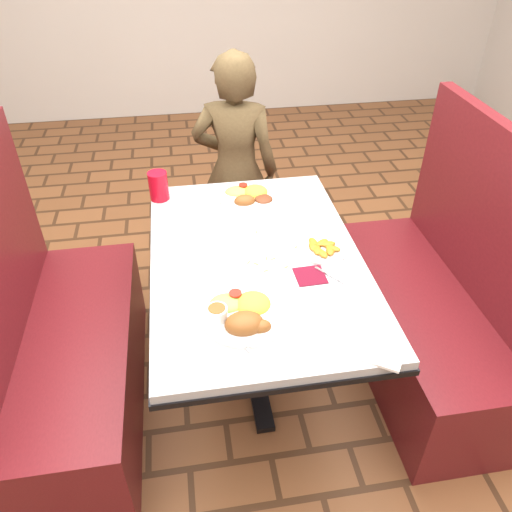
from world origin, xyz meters
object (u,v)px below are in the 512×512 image
(near_dinner_plate, at_px, (243,310))
(plantain_plate, at_px, (322,249))
(far_dinner_plate, at_px, (250,194))
(booth_bench_right, at_px, (429,313))
(diner_person, at_px, (236,171))
(red_tumbler, at_px, (158,186))
(booth_bench_left, at_px, (66,356))
(dining_table, at_px, (256,275))

(near_dinner_plate, xyz_separation_m, plantain_plate, (0.35, 0.31, -0.02))
(near_dinner_plate, relative_size, far_dinner_plate, 1.06)
(booth_bench_right, height_order, near_dinner_plate, booth_bench_right)
(diner_person, distance_m, near_dinner_plate, 1.27)
(booth_bench_right, height_order, red_tumbler, booth_bench_right)
(near_dinner_plate, bearing_deg, booth_bench_right, 20.09)
(red_tumbler, bearing_deg, near_dinner_plate, -72.19)
(booth_bench_left, bearing_deg, plantain_plate, -0.64)
(booth_bench_left, relative_size, booth_bench_right, 1.00)
(red_tumbler, bearing_deg, diner_person, 47.17)
(diner_person, bearing_deg, booth_bench_right, 144.57)
(booth_bench_left, bearing_deg, near_dinner_plate, -24.91)
(red_tumbler, bearing_deg, booth_bench_right, -23.29)
(red_tumbler, bearing_deg, far_dinner_plate, -9.53)
(booth_bench_left, bearing_deg, diner_person, 47.97)
(plantain_plate, bearing_deg, far_dinner_plate, 115.98)
(near_dinner_plate, bearing_deg, diner_person, 83.92)
(booth_bench_left, distance_m, red_tumbler, 0.82)
(dining_table, bearing_deg, red_tumbler, 125.83)
(dining_table, bearing_deg, booth_bench_right, 0.00)
(dining_table, xyz_separation_m, diner_person, (0.04, 0.93, -0.02))
(near_dinner_plate, relative_size, red_tumbler, 2.27)
(diner_person, relative_size, plantain_plate, 6.80)
(booth_bench_left, height_order, near_dinner_plate, booth_bench_left)
(dining_table, height_order, booth_bench_right, booth_bench_right)
(far_dinner_plate, bearing_deg, booth_bench_right, -29.66)
(far_dinner_plate, distance_m, plantain_plate, 0.49)
(booth_bench_left, relative_size, far_dinner_plate, 4.33)
(booth_bench_right, distance_m, red_tumbler, 1.35)
(dining_table, relative_size, diner_person, 0.95)
(dining_table, distance_m, booth_bench_right, 0.86)
(diner_person, bearing_deg, red_tumbler, 62.47)
(booth_bench_left, bearing_deg, dining_table, 0.00)
(booth_bench_right, relative_size, far_dinner_plate, 4.33)
(booth_bench_left, height_order, booth_bench_right, same)
(booth_bench_right, relative_size, plantain_plate, 6.40)
(diner_person, bearing_deg, far_dinner_plate, 105.57)
(booth_bench_right, bearing_deg, dining_table, 180.00)
(booth_bench_right, xyz_separation_m, near_dinner_plate, (-0.89, -0.33, 0.45))
(booth_bench_right, height_order, far_dinner_plate, booth_bench_right)
(far_dinner_plate, relative_size, red_tumbler, 2.14)
(booth_bench_left, xyz_separation_m, booth_bench_right, (1.60, 0.00, 0.00))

